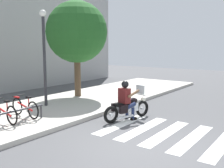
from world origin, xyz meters
TOP-DOWN VIEW (x-y plane):
  - ground_plane at (0.00, 0.00)m, footprint 48.00×48.00m
  - sidewalk at (0.00, 5.00)m, footprint 24.00×4.40m
  - crosswalk_stripe_0 at (1.39, -1.60)m, footprint 2.80×0.40m
  - crosswalk_stripe_1 at (1.39, -0.80)m, footprint 2.80×0.40m
  - crosswalk_stripe_2 at (1.39, 0.00)m, footprint 2.80×0.40m
  - crosswalk_stripe_3 at (1.39, 0.80)m, footprint 2.80×0.40m
  - crosswalk_stripe_4 at (1.39, 1.60)m, footprint 2.80×0.40m
  - motorcycle at (1.96, 1.75)m, footprint 2.03×0.88m
  - rider at (1.89, 1.77)m, footprint 0.73×0.65m
  - bicycle_2 at (-1.12, 4.56)m, footprint 0.48×1.65m
  - bicycle_3 at (-0.30, 4.56)m, footprint 0.48×1.60m
  - bike_rack at (-1.53, 4.01)m, footprint 3.06×0.07m
  - street_lamp at (1.34, 5.40)m, footprint 0.28×0.28m
  - tree_near_rack at (3.69, 5.80)m, footprint 2.98×2.98m

SIDE VIEW (x-z plane):
  - ground_plane at x=0.00m, z-range 0.00..0.00m
  - crosswalk_stripe_0 at x=1.39m, z-range 0.00..0.01m
  - crosswalk_stripe_1 at x=1.39m, z-range 0.00..0.01m
  - crosswalk_stripe_2 at x=1.39m, z-range 0.00..0.01m
  - crosswalk_stripe_3 at x=1.39m, z-range 0.00..0.01m
  - crosswalk_stripe_4 at x=1.39m, z-range 0.00..0.01m
  - sidewalk at x=0.00m, z-range 0.00..0.15m
  - motorcycle at x=1.96m, z-range -0.15..1.05m
  - bicycle_3 at x=-0.30m, z-range 0.12..0.87m
  - bicycle_2 at x=-1.12m, z-range 0.12..0.88m
  - bike_rack at x=-1.53m, z-range 0.32..0.80m
  - rider at x=1.89m, z-range 0.10..1.53m
  - street_lamp at x=1.34m, z-range 0.45..4.50m
  - tree_near_rack at x=3.69m, z-range 0.89..5.67m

